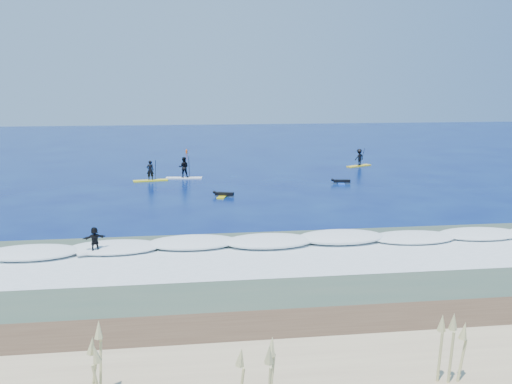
{
  "coord_description": "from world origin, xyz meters",
  "views": [
    {
      "loc": [
        -3.67,
        -39.01,
        8.45
      ],
      "look_at": [
        1.97,
        1.66,
        0.6
      ],
      "focal_mm": 40.0,
      "sensor_mm": 36.0,
      "label": 1
    }
  ],
  "objects": [
    {
      "name": "prone_paddler_far",
      "position": [
        10.13,
        7.59,
        0.15
      ],
      "size": [
        1.65,
        2.13,
        0.43
      ],
      "rotation": [
        0.0,
        0.0,
        1.39
      ],
      "color": "blue",
      "rests_on": "ground"
    },
    {
      "name": "sup_paddler_left",
      "position": [
        -6.08,
        11.11,
        0.66
      ],
      "size": [
        3.08,
        1.23,
        2.1
      ],
      "rotation": [
        0.0,
        0.0,
        0.16
      ],
      "color": "yellow",
      "rests_on": "ground"
    },
    {
      "name": "whitewater",
      "position": [
        0.0,
        -13.0,
        0.0
      ],
      "size": [
        34.0,
        5.0,
        0.02
      ],
      "primitive_type": "cube",
      "color": "silver",
      "rests_on": "ground"
    },
    {
      "name": "wave_surfer",
      "position": [
        -7.85,
        -10.87,
        0.76
      ],
      "size": [
        1.88,
        1.08,
        1.31
      ],
      "rotation": [
        0.0,
        0.0,
        0.34
      ],
      "color": "white",
      "rests_on": "breaking_wave"
    },
    {
      "name": "shallow_water",
      "position": [
        0.0,
        -14.0,
        0.01
      ],
      "size": [
        90.0,
        13.0,
        0.01
      ],
      "primitive_type": "cube",
      "color": "#384D3B",
      "rests_on": "ground"
    },
    {
      "name": "ground",
      "position": [
        0.0,
        0.0,
        0.0
      ],
      "size": [
        160.0,
        160.0,
        0.0
      ],
      "primitive_type": "plane",
      "color": "#040F4E",
      "rests_on": "ground"
    },
    {
      "name": "wet_sand_strip",
      "position": [
        0.0,
        -21.5,
        0.0
      ],
      "size": [
        90.0,
        5.0,
        0.08
      ],
      "primitive_type": "cube",
      "color": "#452E20",
      "rests_on": "ground"
    },
    {
      "name": "breaking_wave",
      "position": [
        0.0,
        -10.0,
        0.0
      ],
      "size": [
        40.0,
        6.0,
        0.3
      ],
      "primitive_type": "cube",
      "color": "white",
      "rests_on": "ground"
    },
    {
      "name": "dune_grass",
      "position": [
        0.0,
        -27.0,
        1.85
      ],
      "size": [
        40.0,
        4.0,
        1.7
      ],
      "primitive_type": null,
      "color": "tan",
      "rests_on": "dune"
    },
    {
      "name": "marker_buoy",
      "position": [
        -2.57,
        30.92,
        0.26
      ],
      "size": [
        0.25,
        0.25,
        0.6
      ],
      "rotation": [
        0.0,
        0.0,
        0.2
      ],
      "color": "#F75D15",
      "rests_on": "ground"
    },
    {
      "name": "sup_paddler_right",
      "position": [
        14.91,
        17.36,
        0.81
      ],
      "size": [
        2.95,
        2.08,
        2.08
      ],
      "rotation": [
        0.0,
        0.0,
        0.51
      ],
      "color": "yellow",
      "rests_on": "ground"
    },
    {
      "name": "sup_paddler_center",
      "position": [
        -3.14,
        12.1,
        0.84
      ],
      "size": [
        3.29,
        1.16,
        2.26
      ],
      "rotation": [
        0.0,
        0.0,
        -0.11
      ],
      "color": "white",
      "rests_on": "ground"
    },
    {
      "name": "prone_paddler_near",
      "position": [
        -0.3,
        3.27,
        0.15
      ],
      "size": [
        1.61,
        2.12,
        0.43
      ],
      "rotation": [
        0.0,
        0.0,
        1.25
      ],
      "color": "yellow",
      "rests_on": "ground"
    }
  ]
}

